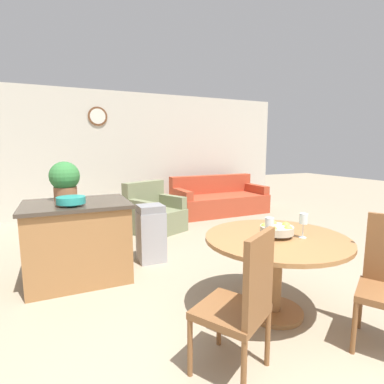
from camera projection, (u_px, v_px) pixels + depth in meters
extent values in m
cube|color=beige|center=(120.00, 154.00, 6.66)|extent=(8.00, 0.06, 2.70)
cylinder|color=brown|center=(98.00, 116.00, 6.32)|extent=(0.40, 0.02, 0.40)
cylinder|color=white|center=(98.00, 116.00, 6.31)|extent=(0.32, 0.01, 0.32)
cylinder|color=#9E6B3D|center=(273.00, 311.00, 2.73)|extent=(0.53, 0.53, 0.04)
cylinder|color=#9E6B3D|center=(275.00, 275.00, 2.68)|extent=(0.13, 0.13, 0.65)
cylinder|color=#9E6B3D|center=(276.00, 239.00, 2.63)|extent=(1.25, 1.25, 0.03)
cylinder|color=brown|center=(190.00, 347.00, 1.96)|extent=(0.04, 0.04, 0.40)
cylinder|color=brown|center=(219.00, 320.00, 2.27)|extent=(0.04, 0.04, 0.40)
cylinder|color=brown|center=(244.00, 372.00, 1.74)|extent=(0.04, 0.04, 0.40)
cylinder|color=brown|center=(268.00, 338.00, 2.06)|extent=(0.04, 0.04, 0.40)
cube|color=brown|center=(230.00, 311.00, 1.97)|extent=(0.58, 0.58, 0.05)
cube|color=brown|center=(259.00, 276.00, 1.82)|extent=(0.35, 0.23, 0.54)
cylinder|color=brown|center=(354.00, 328.00, 2.17)|extent=(0.04, 0.04, 0.40)
cylinder|color=brown|center=(360.00, 305.00, 2.49)|extent=(0.04, 0.04, 0.40)
cylinder|color=#B7B29E|center=(277.00, 235.00, 2.62)|extent=(0.11, 0.11, 0.03)
cylinder|color=#B7B29E|center=(277.00, 230.00, 2.62)|extent=(0.29, 0.29, 0.07)
sphere|color=#99C142|center=(286.00, 226.00, 2.66)|extent=(0.08, 0.08, 0.08)
sphere|color=#99C142|center=(273.00, 225.00, 2.72)|extent=(0.08, 0.08, 0.08)
sphere|color=#99C142|center=(265.00, 227.00, 2.63)|extent=(0.08, 0.08, 0.08)
sphere|color=#99C142|center=(273.00, 230.00, 2.53)|extent=(0.08, 0.08, 0.08)
sphere|color=#99C142|center=(288.00, 230.00, 2.55)|extent=(0.08, 0.08, 0.08)
cylinder|color=silver|center=(269.00, 243.00, 2.44)|extent=(0.06, 0.06, 0.01)
cylinder|color=silver|center=(269.00, 236.00, 2.43)|extent=(0.01, 0.01, 0.12)
cylinder|color=silver|center=(269.00, 223.00, 2.42)|extent=(0.07, 0.07, 0.09)
cylinder|color=silver|center=(302.00, 237.00, 2.59)|extent=(0.06, 0.06, 0.01)
cylinder|color=silver|center=(303.00, 230.00, 2.58)|extent=(0.01, 0.01, 0.12)
cylinder|color=silver|center=(304.00, 219.00, 2.57)|extent=(0.07, 0.07, 0.09)
cube|color=#9E6B3D|center=(78.00, 242.00, 3.41)|extent=(1.07, 0.81, 0.85)
cube|color=#42382D|center=(76.00, 204.00, 3.34)|extent=(1.13, 0.87, 0.04)
cylinder|color=teal|center=(71.00, 205.00, 3.14)|extent=(0.10, 0.10, 0.02)
cylinder|color=teal|center=(71.00, 200.00, 3.13)|extent=(0.29, 0.29, 0.07)
cylinder|color=#A36642|center=(66.00, 193.00, 3.47)|extent=(0.25, 0.25, 0.15)
sphere|color=#387F3D|center=(64.00, 176.00, 3.44)|extent=(0.34, 0.34, 0.34)
cube|color=#9E9EA3|center=(151.00, 236.00, 3.95)|extent=(0.34, 0.31, 0.67)
cube|color=gray|center=(150.00, 208.00, 3.89)|extent=(0.33, 0.30, 0.09)
cube|color=#B24228|center=(220.00, 204.00, 6.84)|extent=(2.12, 1.05, 0.42)
cube|color=#B24228|center=(212.00, 184.00, 7.13)|extent=(2.10, 0.27, 0.42)
cube|color=#B24228|center=(181.00, 203.00, 6.42)|extent=(0.18, 0.92, 0.61)
cube|color=#B24228|center=(254.00, 197.00, 7.24)|extent=(0.18, 0.92, 0.61)
cube|color=#7A7F5B|center=(156.00, 221.00, 5.35)|extent=(1.11, 1.08, 0.40)
cube|color=#7A7F5B|center=(144.00, 194.00, 5.49)|extent=(0.84, 0.51, 0.48)
cube|color=#7A7F5B|center=(140.00, 218.00, 5.06)|extent=(0.43, 0.73, 0.62)
cube|color=#7A7F5B|center=(170.00, 211.00, 5.60)|extent=(0.43, 0.73, 0.62)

